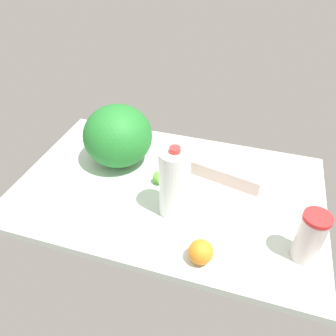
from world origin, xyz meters
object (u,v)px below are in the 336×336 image
object	(u,v)px
tumbler_cup	(310,237)
milk_jug	(174,183)
egg_carton	(227,171)
orange_near_front	(201,252)
lime_beside_bowl	(159,178)
watermelon	(118,136)

from	to	relation	value
tumbler_cup	milk_jug	world-z (taller)	milk_jug
tumbler_cup	egg_carton	world-z (taller)	tumbler_cup
egg_carton	orange_near_front	world-z (taller)	orange_near_front
lime_beside_bowl	orange_near_front	world-z (taller)	orange_near_front
orange_near_front	lime_beside_bowl	bearing A→B (deg)	-52.57
watermelon	egg_carton	xyz separation A→B (cm)	(-46.30, -2.26, -9.74)
watermelon	egg_carton	bearing A→B (deg)	-177.20
lime_beside_bowl	orange_near_front	size ratio (longest dim) A/B	0.66
milk_jug	orange_near_front	world-z (taller)	milk_jug
watermelon	egg_carton	distance (cm)	47.36
watermelon	orange_near_front	size ratio (longest dim) A/B	3.60
milk_jug	lime_beside_bowl	world-z (taller)	milk_jug
lime_beside_bowl	orange_near_front	distance (cm)	39.63
milk_jug	lime_beside_bowl	bearing A→B (deg)	-52.74
watermelon	egg_carton	size ratio (longest dim) A/B	0.96
watermelon	tumbler_cup	bearing A→B (deg)	158.97
milk_jug	lime_beside_bowl	distance (cm)	19.83
milk_jug	orange_near_front	distance (cm)	24.84
milk_jug	egg_carton	bearing A→B (deg)	-121.83
tumbler_cup	orange_near_front	bearing A→B (deg)	19.83
watermelon	orange_near_front	world-z (taller)	watermelon
tumbler_cup	egg_carton	xyz separation A→B (cm)	(29.84, -31.54, -6.11)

